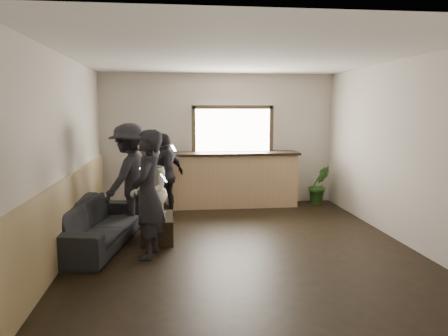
{
  "coord_description": "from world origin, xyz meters",
  "views": [
    {
      "loc": [
        -0.99,
        -6.35,
        2.03
      ],
      "look_at": [
        -0.19,
        0.4,
        1.12
      ],
      "focal_mm": 35.0,
      "sensor_mm": 36.0,
      "label": 1
    }
  ],
  "objects": [
    {
      "name": "ground",
      "position": [
        0.0,
        0.0,
        0.0
      ],
      "size": [
        5.0,
        6.0,
        0.01
      ],
      "primitive_type": "cube",
      "color": "black"
    },
    {
      "name": "room_shell",
      "position": [
        -0.74,
        0.0,
        1.47
      ],
      "size": [
        5.01,
        6.01,
        2.8
      ],
      "color": "silver",
      "rests_on": "ground"
    },
    {
      "name": "bar_counter",
      "position": [
        0.3,
        2.7,
        0.64
      ],
      "size": [
        2.7,
        0.68,
        2.13
      ],
      "color": "tan",
      "rests_on": "ground"
    },
    {
      "name": "sofa",
      "position": [
        -2.15,
        0.2,
        0.33
      ],
      "size": [
        1.28,
        2.39,
        0.66
      ],
      "primitive_type": "imported",
      "rotation": [
        0.0,
        0.0,
        1.39
      ],
      "color": "black",
      "rests_on": "ground"
    },
    {
      "name": "coffee_table",
      "position": [
        -1.24,
        0.4,
        0.19
      ],
      "size": [
        0.48,
        0.86,
        0.38
      ],
      "primitive_type": "cube",
      "rotation": [
        0.0,
        0.0,
        0.01
      ],
      "color": "black",
      "rests_on": "ground"
    },
    {
      "name": "cup_a",
      "position": [
        -1.35,
        0.55,
        0.43
      ],
      "size": [
        0.16,
        0.16,
        0.1
      ],
      "primitive_type": "imported",
      "rotation": [
        0.0,
        0.0,
        2.9
      ],
      "color": "silver",
      "rests_on": "coffee_table"
    },
    {
      "name": "cup_b",
      "position": [
        -1.15,
        0.31,
        0.43
      ],
      "size": [
        0.13,
        0.13,
        0.09
      ],
      "primitive_type": "imported",
      "rotation": [
        0.0,
        0.0,
        3.77
      ],
      "color": "silver",
      "rests_on": "coffee_table"
    },
    {
      "name": "potted_plant",
      "position": [
        2.15,
        2.65,
        0.42
      ],
      "size": [
        0.49,
        0.4,
        0.84
      ],
      "primitive_type": "imported",
      "rotation": [
        0.0,
        0.0,
        0.07
      ],
      "color": "#2D6623",
      "rests_on": "ground"
    },
    {
      "name": "person_a",
      "position": [
        -1.33,
        -0.4,
        0.89
      ],
      "size": [
        0.54,
        0.71,
        1.77
      ],
      "rotation": [
        0.0,
        0.0,
        -1.75
      ],
      "color": "black",
      "rests_on": "ground"
    },
    {
      "name": "person_b",
      "position": [
        -1.37,
        0.41,
        0.78
      ],
      "size": [
        0.61,
        0.77,
        1.56
      ],
      "rotation": [
        0.0,
        0.0,
        -1.54
      ],
      "color": "beige",
      "rests_on": "ground"
    },
    {
      "name": "person_c",
      "position": [
        -1.7,
        1.02,
        0.91
      ],
      "size": [
        1.18,
        1.35,
        1.81
      ],
      "rotation": [
        0.0,
        0.0,
        -2.11
      ],
      "color": "black",
      "rests_on": "ground"
    },
    {
      "name": "person_d",
      "position": [
        -1.13,
        1.97,
        0.8
      ],
      "size": [
        0.92,
        0.95,
        1.59
      ],
      "rotation": [
        0.0,
        0.0,
        -2.32
      ],
      "color": "black",
      "rests_on": "ground"
    }
  ]
}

